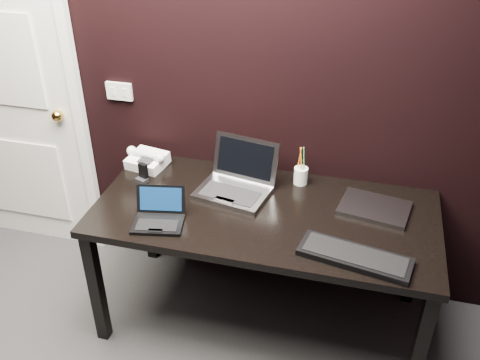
% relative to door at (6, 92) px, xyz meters
% --- Properties ---
extents(wall_back, '(4.00, 0.00, 4.00)m').
position_rel_door_xyz_m(wall_back, '(1.35, 0.02, 0.26)').
color(wall_back, black).
rests_on(wall_back, ground).
extents(door, '(0.99, 0.10, 2.14)m').
position_rel_door_xyz_m(door, '(0.00, 0.00, 0.00)').
color(door, white).
rests_on(door, ground).
extents(wall_switch, '(0.15, 0.02, 0.10)m').
position_rel_door_xyz_m(wall_switch, '(0.73, 0.01, 0.08)').
color(wall_switch, silver).
rests_on(wall_switch, wall_back).
extents(desk, '(1.70, 0.80, 0.74)m').
position_rel_door_xyz_m(desk, '(1.65, -0.38, -0.38)').
color(desk, black).
rests_on(desk, ground).
extents(netbook, '(0.27, 0.25, 0.15)m').
position_rel_door_xyz_m(netbook, '(1.18, -0.60, -0.27)').
color(netbook, black).
rests_on(netbook, desk).
extents(silver_laptop, '(0.41, 0.38, 0.25)m').
position_rel_door_xyz_m(silver_laptop, '(1.47, -0.24, -0.26)').
color(silver_laptop, gray).
rests_on(silver_laptop, desk).
extents(ext_keyboard, '(0.51, 0.25, 0.03)m').
position_rel_door_xyz_m(ext_keyboard, '(2.11, -0.64, -0.29)').
color(ext_keyboard, black).
rests_on(ext_keyboard, desk).
extents(closed_laptop, '(0.37, 0.30, 0.02)m').
position_rel_door_xyz_m(closed_laptop, '(2.18, -0.24, -0.29)').
color(closed_laptop, gray).
rests_on(closed_laptop, desk).
extents(desk_phone, '(0.25, 0.22, 0.12)m').
position_rel_door_xyz_m(desk_phone, '(0.92, -0.12, -0.26)').
color(desk_phone, white).
rests_on(desk_phone, desk).
extents(mobile_phone, '(0.07, 0.07, 0.10)m').
position_rel_door_xyz_m(mobile_phone, '(0.96, -0.27, -0.27)').
color(mobile_phone, black).
rests_on(mobile_phone, desk).
extents(pen_cup, '(0.09, 0.09, 0.22)m').
position_rel_door_xyz_m(pen_cup, '(1.78, -0.08, -0.25)').
color(pen_cup, white).
rests_on(pen_cup, desk).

